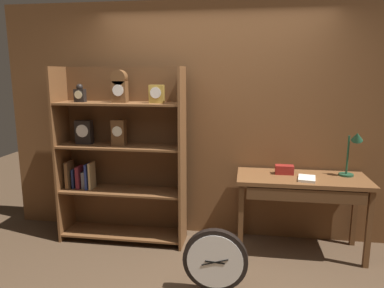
% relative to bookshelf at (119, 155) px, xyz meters
% --- Properties ---
extents(back_wood_panel, '(4.80, 0.05, 2.60)m').
position_rel_bookshelf_xyz_m(back_wood_panel, '(1.00, 0.31, 0.34)').
color(back_wood_panel, brown).
rests_on(back_wood_panel, ground).
extents(bookshelf, '(1.37, 0.38, 1.90)m').
position_rel_bookshelf_xyz_m(bookshelf, '(0.00, 0.00, 0.00)').
color(bookshelf, brown).
rests_on(bookshelf, ground).
extents(workbench, '(1.30, 0.57, 0.81)m').
position_rel_bookshelf_xyz_m(workbench, '(1.93, -0.06, -0.26)').
color(workbench, brown).
rests_on(workbench, ground).
extents(desk_lamp, '(0.20, 0.20, 0.48)m').
position_rel_bookshelf_xyz_m(desk_lamp, '(2.42, 0.04, 0.14)').
color(desk_lamp, '#1E472D').
rests_on(desk_lamp, workbench).
extents(toolbox_small, '(0.19, 0.10, 0.09)m').
position_rel_bookshelf_xyz_m(toolbox_small, '(1.76, 0.04, -0.11)').
color(toolbox_small, maroon).
rests_on(toolbox_small, workbench).
extents(open_repair_manual, '(0.19, 0.24, 0.02)m').
position_rel_bookshelf_xyz_m(open_repair_manual, '(1.96, -0.14, -0.14)').
color(open_repair_manual, silver).
rests_on(open_repair_manual, workbench).
extents(round_clock_large, '(0.54, 0.11, 0.58)m').
position_rel_bookshelf_xyz_m(round_clock_large, '(1.14, -0.92, -0.67)').
color(round_clock_large, black).
rests_on(round_clock_large, ground).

